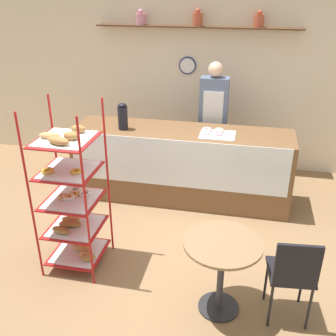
{
  "coord_description": "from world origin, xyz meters",
  "views": [
    {
      "loc": [
        0.83,
        -3.44,
        2.75
      ],
      "look_at": [
        0.0,
        0.45,
        0.84
      ],
      "focal_mm": 42.0,
      "sensor_mm": 36.0,
      "label": 1
    }
  ],
  "objects_px": {
    "pastry_rack": "(72,200)",
    "cafe_table": "(222,260)",
    "person_worker": "(213,119)",
    "coffee_carafe": "(123,117)",
    "donut_tray_counter": "(215,133)",
    "cafe_chair": "(293,272)"
  },
  "relations": [
    {
      "from": "person_worker",
      "to": "cafe_chair",
      "type": "height_order",
      "value": "person_worker"
    },
    {
      "from": "pastry_rack",
      "to": "cafe_table",
      "type": "xyz_separation_m",
      "value": [
        1.53,
        -0.35,
        -0.21
      ]
    },
    {
      "from": "coffee_carafe",
      "to": "donut_tray_counter",
      "type": "distance_m",
      "value": 1.2
    },
    {
      "from": "person_worker",
      "to": "cafe_chair",
      "type": "xyz_separation_m",
      "value": [
        0.97,
        -2.59,
        -0.43
      ]
    },
    {
      "from": "coffee_carafe",
      "to": "donut_tray_counter",
      "type": "bearing_deg",
      "value": 2.85
    },
    {
      "from": "pastry_rack",
      "to": "cafe_chair",
      "type": "height_order",
      "value": "pastry_rack"
    },
    {
      "from": "cafe_chair",
      "to": "cafe_table",
      "type": "bearing_deg",
      "value": -8.1
    },
    {
      "from": "coffee_carafe",
      "to": "pastry_rack",
      "type": "bearing_deg",
      "value": -92.26
    },
    {
      "from": "cafe_table",
      "to": "cafe_chair",
      "type": "bearing_deg",
      "value": -2.47
    },
    {
      "from": "cafe_table",
      "to": "donut_tray_counter",
      "type": "height_order",
      "value": "donut_tray_counter"
    },
    {
      "from": "donut_tray_counter",
      "to": "cafe_chair",
      "type": "bearing_deg",
      "value": -65.6
    },
    {
      "from": "cafe_chair",
      "to": "donut_tray_counter",
      "type": "bearing_deg",
      "value": -71.23
    },
    {
      "from": "pastry_rack",
      "to": "person_worker",
      "type": "distance_m",
      "value": 2.51
    },
    {
      "from": "pastry_rack",
      "to": "coffee_carafe",
      "type": "distance_m",
      "value": 1.56
    },
    {
      "from": "cafe_table",
      "to": "person_worker",
      "type": "bearing_deg",
      "value": 98.23
    },
    {
      "from": "cafe_chair",
      "to": "donut_tray_counter",
      "type": "relative_size",
      "value": 2.01
    },
    {
      "from": "pastry_rack",
      "to": "coffee_carafe",
      "type": "bearing_deg",
      "value": 87.74
    },
    {
      "from": "donut_tray_counter",
      "to": "cafe_table",
      "type": "bearing_deg",
      "value": -81.62
    },
    {
      "from": "pastry_rack",
      "to": "cafe_table",
      "type": "height_order",
      "value": "pastry_rack"
    },
    {
      "from": "cafe_chair",
      "to": "donut_tray_counter",
      "type": "xyz_separation_m",
      "value": [
        -0.88,
        1.94,
        0.46
      ]
    },
    {
      "from": "pastry_rack",
      "to": "person_worker",
      "type": "bearing_deg",
      "value": 62.41
    },
    {
      "from": "person_worker",
      "to": "coffee_carafe",
      "type": "distance_m",
      "value": 1.33
    }
  ]
}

